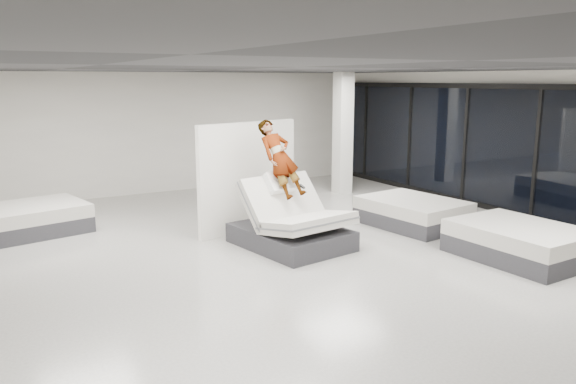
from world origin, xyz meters
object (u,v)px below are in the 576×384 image
(divider_panel, at_px, (248,177))
(flat_bed_right_far, at_px, (413,212))
(person, at_px, (280,176))
(hero_bed, at_px, (292,226))
(remote, at_px, (302,186))
(flat_bed_right_near, at_px, (520,242))
(flat_bed_left_far, at_px, (29,219))
(column, at_px, (343,134))

(divider_panel, xyz_separation_m, flat_bed_right_far, (3.14, -1.37, -0.82))
(person, bearing_deg, hero_bed, -90.00)
(remote, relative_size, flat_bed_right_near, 0.06)
(flat_bed_right_near, xyz_separation_m, flat_bed_left_far, (-7.17, 5.84, -0.00))
(divider_panel, bearing_deg, flat_bed_right_far, -37.65)
(flat_bed_right_far, distance_m, flat_bed_left_far, 7.79)
(divider_panel, distance_m, flat_bed_left_far, 4.44)
(hero_bed, distance_m, flat_bed_right_far, 2.97)
(flat_bed_right_near, bearing_deg, hero_bed, 141.07)
(person, xyz_separation_m, remote, (0.27, -0.31, -0.17))
(hero_bed, height_order, person, person)
(hero_bed, relative_size, flat_bed_right_near, 1.03)
(hero_bed, distance_m, flat_bed_right_near, 3.94)
(hero_bed, height_order, column, column)
(hero_bed, bearing_deg, flat_bed_left_far, 140.74)
(hero_bed, relative_size, divider_panel, 0.93)
(divider_panel, bearing_deg, hero_bed, -97.37)
(hero_bed, xyz_separation_m, person, (-0.06, 0.34, 0.88))
(flat_bed_left_far, distance_m, column, 7.87)
(hero_bed, height_order, flat_bed_right_far, hero_bed)
(hero_bed, bearing_deg, flat_bed_right_near, -38.93)
(hero_bed, distance_m, column, 5.33)
(flat_bed_right_far, height_order, flat_bed_left_far, flat_bed_left_far)
(remote, height_order, flat_bed_right_far, remote)
(flat_bed_right_near, distance_m, column, 6.33)
(flat_bed_right_near, bearing_deg, flat_bed_right_far, 92.26)
(hero_bed, relative_size, flat_bed_left_far, 0.96)
(flat_bed_right_near, relative_size, column, 0.68)
(remote, xyz_separation_m, flat_bed_right_far, (2.74, 0.08, -0.83))
(person, relative_size, column, 0.49)
(remote, distance_m, divider_panel, 1.49)
(hero_bed, bearing_deg, flat_bed_right_far, 2.04)
(divider_panel, bearing_deg, remote, -88.89)
(flat_bed_right_far, height_order, flat_bed_right_near, flat_bed_right_near)
(remote, height_order, flat_bed_right_near, remote)
(divider_panel, relative_size, column, 0.75)
(hero_bed, height_order, remote, hero_bed)
(divider_panel, height_order, flat_bed_right_near, divider_panel)
(remote, xyz_separation_m, flat_bed_left_far, (-4.33, 3.33, -0.82))
(person, xyz_separation_m, divider_panel, (-0.12, 1.13, -0.18))
(person, bearing_deg, column, 32.85)
(person, relative_size, flat_bed_left_far, 0.66)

